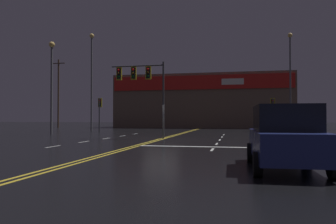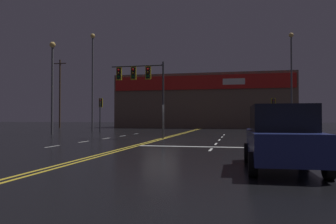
{
  "view_description": "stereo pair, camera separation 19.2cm",
  "coord_description": "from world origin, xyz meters",
  "px_view_note": "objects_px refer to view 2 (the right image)",
  "views": [
    {
      "loc": [
        5.31,
        -22.9,
        1.49
      ],
      "look_at": [
        0.0,
        2.51,
        2.0
      ],
      "focal_mm": 35.0,
      "sensor_mm": 36.0,
      "label": 1
    },
    {
      "loc": [
        5.5,
        -22.86,
        1.49
      ],
      "look_at": [
        0.0,
        2.51,
        2.0
      ],
      "focal_mm": 35.0,
      "sensor_mm": 36.0,
      "label": 2
    }
  ],
  "objects_px": {
    "traffic_signal_corner_northeast": "(273,108)",
    "parked_car": "(281,137)",
    "traffic_signal_corner_northwest": "(100,107)",
    "streetlight_far_left": "(291,70)",
    "streetlight_near_left": "(52,74)",
    "streetlight_median_approach": "(93,70)",
    "traffic_signal_median": "(141,79)"
  },
  "relations": [
    {
      "from": "traffic_signal_corner_northeast",
      "to": "streetlight_median_approach",
      "type": "relative_size",
      "value": 0.29
    },
    {
      "from": "traffic_signal_median",
      "to": "traffic_signal_corner_northeast",
      "type": "distance_m",
      "value": 13.75
    },
    {
      "from": "traffic_signal_corner_northwest",
      "to": "parked_car",
      "type": "distance_m",
      "value": 27.78
    },
    {
      "from": "traffic_signal_median",
      "to": "streetlight_near_left",
      "type": "bearing_deg",
      "value": 156.66
    },
    {
      "from": "traffic_signal_corner_northwest",
      "to": "streetlight_far_left",
      "type": "relative_size",
      "value": 0.31
    },
    {
      "from": "traffic_signal_corner_northwest",
      "to": "traffic_signal_corner_northeast",
      "type": "relative_size",
      "value": 1.08
    },
    {
      "from": "traffic_signal_median",
      "to": "streetlight_near_left",
      "type": "relative_size",
      "value": 0.65
    },
    {
      "from": "parked_car",
      "to": "traffic_signal_corner_northeast",
      "type": "bearing_deg",
      "value": 84.87
    },
    {
      "from": "traffic_signal_median",
      "to": "streetlight_far_left",
      "type": "distance_m",
      "value": 23.13
    },
    {
      "from": "traffic_signal_corner_northwest",
      "to": "streetlight_median_approach",
      "type": "distance_m",
      "value": 6.55
    },
    {
      "from": "traffic_signal_median",
      "to": "parked_car",
      "type": "height_order",
      "value": "traffic_signal_median"
    },
    {
      "from": "traffic_signal_corner_northeast",
      "to": "streetlight_near_left",
      "type": "height_order",
      "value": "streetlight_near_left"
    },
    {
      "from": "traffic_signal_corner_northeast",
      "to": "streetlight_far_left",
      "type": "xyz_separation_m",
      "value": [
        3.09,
        9.76,
        4.88
      ]
    },
    {
      "from": "traffic_signal_corner_northwest",
      "to": "parked_car",
      "type": "xyz_separation_m",
      "value": [
        15.79,
        -22.79,
        -1.76
      ]
    },
    {
      "from": "streetlight_far_left",
      "to": "traffic_signal_corner_northeast",
      "type": "bearing_deg",
      "value": -107.6
    },
    {
      "from": "streetlight_median_approach",
      "to": "streetlight_far_left",
      "type": "distance_m",
      "value": 24.2
    },
    {
      "from": "traffic_signal_median",
      "to": "parked_car",
      "type": "xyz_separation_m",
      "value": [
        8.39,
        -13.34,
        -3.51
      ]
    },
    {
      "from": "streetlight_median_approach",
      "to": "parked_car",
      "type": "relative_size",
      "value": 2.72
    },
    {
      "from": "streetlight_far_left",
      "to": "parked_car",
      "type": "distance_m",
      "value": 32.94
    },
    {
      "from": "traffic_signal_median",
      "to": "traffic_signal_corner_northwest",
      "type": "distance_m",
      "value": 12.13
    },
    {
      "from": "traffic_signal_median",
      "to": "streetlight_far_left",
      "type": "relative_size",
      "value": 0.48
    },
    {
      "from": "traffic_signal_corner_northwest",
      "to": "streetlight_near_left",
      "type": "distance_m",
      "value": 6.46
    },
    {
      "from": "traffic_signal_corner_northeast",
      "to": "streetlight_near_left",
      "type": "distance_m",
      "value": 21.12
    },
    {
      "from": "traffic_signal_corner_northwest",
      "to": "streetlight_far_left",
      "type": "xyz_separation_m",
      "value": [
        20.88,
        9.11,
        4.68
      ]
    },
    {
      "from": "traffic_signal_corner_northwest",
      "to": "parked_car",
      "type": "bearing_deg",
      "value": -55.27
    },
    {
      "from": "streetlight_near_left",
      "to": "streetlight_median_approach",
      "type": "height_order",
      "value": "streetlight_median_approach"
    },
    {
      "from": "streetlight_median_approach",
      "to": "traffic_signal_corner_northwest",
      "type": "bearing_deg",
      "value": -54.27
    },
    {
      "from": "streetlight_far_left",
      "to": "parked_car",
      "type": "xyz_separation_m",
      "value": [
        -5.08,
        -31.9,
        -6.44
      ]
    },
    {
      "from": "streetlight_far_left",
      "to": "streetlight_near_left",
      "type": "bearing_deg",
      "value": -148.77
    },
    {
      "from": "streetlight_near_left",
      "to": "parked_car",
      "type": "bearing_deg",
      "value": -43.81
    },
    {
      "from": "traffic_signal_corner_northeast",
      "to": "parked_car",
      "type": "xyz_separation_m",
      "value": [
        -1.99,
        -22.14,
        -1.56
      ]
    },
    {
      "from": "traffic_signal_median",
      "to": "streetlight_near_left",
      "type": "distance_m",
      "value": 10.97
    }
  ]
}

